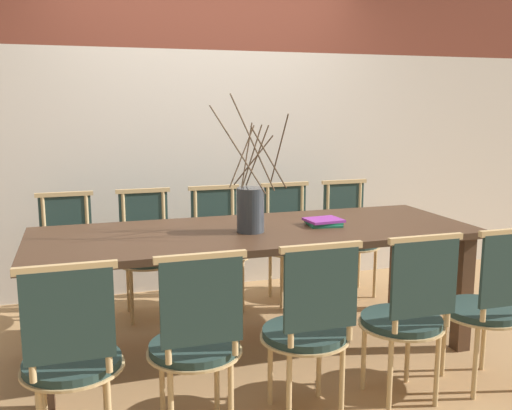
{
  "coord_description": "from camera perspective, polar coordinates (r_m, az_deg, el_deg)",
  "views": [
    {
      "loc": [
        -1.01,
        -3.2,
        1.52
      ],
      "look_at": [
        0.0,
        0.0,
        0.92
      ],
      "focal_mm": 40.0,
      "sensor_mm": 36.0,
      "label": 1
    }
  ],
  "objects": [
    {
      "name": "book_stack",
      "position": [
        3.58,
        6.79,
        -1.7
      ],
      "size": [
        0.23,
        0.22,
        0.04
      ],
      "color": "#1E6B4C",
      "rests_on": "dining_table"
    },
    {
      "name": "vase_centerpiece",
      "position": [
        3.35,
        -0.54,
        -0.3
      ],
      "size": [
        0.45,
        0.41,
        0.81
      ],
      "color": "#33383D",
      "rests_on": "dining_table"
    },
    {
      "name": "chair_near_center",
      "position": [
        2.78,
        5.41,
        -11.85
      ],
      "size": [
        0.44,
        0.44,
        0.91
      ],
      "color": "#233833",
      "rests_on": "ground_plane"
    },
    {
      "name": "dining_table",
      "position": [
        3.46,
        0.0,
        -3.96
      ],
      "size": [
        2.66,
        0.96,
        0.77
      ],
      "color": "#422B1C",
      "rests_on": "ground_plane"
    },
    {
      "name": "chair_near_left",
      "position": [
        2.62,
        -5.98,
        -13.18
      ],
      "size": [
        0.44,
        0.44,
        0.91
      ],
      "color": "#233833",
      "rests_on": "ground_plane"
    },
    {
      "name": "wall_rear",
      "position": [
        4.69,
        -5.15,
        11.03
      ],
      "size": [
        12.0,
        0.06,
        3.2
      ],
      "color": "beige",
      "rests_on": "ground_plane"
    },
    {
      "name": "chair_far_center",
      "position": [
        4.28,
        -3.79,
        -3.93
      ],
      "size": [
        0.44,
        0.44,
        0.91
      ],
      "rotation": [
        0.0,
        0.0,
        3.14
      ],
      "color": "#233833",
      "rests_on": "ground_plane"
    },
    {
      "name": "ground_plane",
      "position": [
        3.69,
        0.0,
        -14.25
      ],
      "size": [
        16.0,
        16.0,
        0.0
      ],
      "primitive_type": "plane",
      "color": "#A87F51"
    },
    {
      "name": "chair_near_rightend",
      "position": [
        3.29,
        22.35,
        -9.01
      ],
      "size": [
        0.44,
        0.44,
        0.91
      ],
      "color": "#233833",
      "rests_on": "ground_plane"
    },
    {
      "name": "chair_far_right",
      "position": [
        4.45,
        3.43,
        -3.39
      ],
      "size": [
        0.44,
        0.44,
        0.91
      ],
      "rotation": [
        0.0,
        0.0,
        3.14
      ],
      "color": "#233833",
      "rests_on": "ground_plane"
    },
    {
      "name": "chair_far_left",
      "position": [
        4.19,
        -10.86,
        -4.39
      ],
      "size": [
        0.44,
        0.44,
        0.91
      ],
      "rotation": [
        0.0,
        0.0,
        3.14
      ],
      "color": "#233833",
      "rests_on": "ground_plane"
    },
    {
      "name": "chair_far_rightend",
      "position": [
        4.65,
        9.37,
        -2.91
      ],
      "size": [
        0.44,
        0.44,
        0.91
      ],
      "rotation": [
        0.0,
        0.0,
        3.14
      ],
      "color": "#233833",
      "rests_on": "ground_plane"
    },
    {
      "name": "chair_near_leftend",
      "position": [
        2.58,
        -17.95,
        -14.03
      ],
      "size": [
        0.44,
        0.44,
        0.91
      ],
      "color": "#233833",
      "rests_on": "ground_plane"
    },
    {
      "name": "chair_far_leftend",
      "position": [
        4.17,
        -18.35,
        -4.81
      ],
      "size": [
        0.44,
        0.44,
        0.91
      ],
      "rotation": [
        0.0,
        0.0,
        3.14
      ],
      "color": "#233833",
      "rests_on": "ground_plane"
    },
    {
      "name": "chair_near_right",
      "position": [
        3.01,
        14.89,
        -10.38
      ],
      "size": [
        0.44,
        0.44,
        0.91
      ],
      "color": "#233833",
      "rests_on": "ground_plane"
    }
  ]
}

